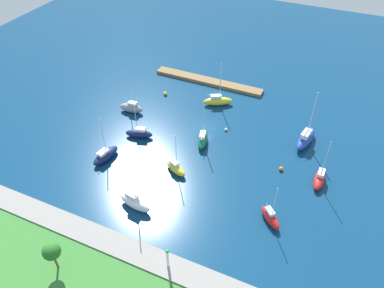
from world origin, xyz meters
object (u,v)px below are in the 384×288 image
Objects in this scene: sailboat_white_center_basin at (135,202)px; sailboat_yellow_inner_mooring at (218,101)px; harbor_beacon at (167,257)px; mooring_buoy_white at (226,129)px; park_tree_center at (52,252)px; sailboat_navy_lone_south at (139,133)px; sailboat_red_west_end at (320,179)px; mooring_buoy_yellow at (165,94)px; sailboat_gray_far_north at (131,108)px; mooring_buoy_orange at (281,169)px; sailboat_green_along_channel at (203,138)px; sailboat_yellow_east_end at (176,168)px; sailboat_navy_mid_basin at (105,155)px; sailboat_red_lone_north at (270,217)px; sailboat_blue_far_south at (306,138)px; pier_dock at (208,81)px.

sailboat_yellow_inner_mooring is (-1.57, -33.68, -0.16)m from sailboat_white_center_basin.
mooring_buoy_white is at bearing -83.73° from harbor_beacon.
park_tree_center is 0.66× the size of sailboat_navy_lone_south.
sailboat_red_west_end is 40.46m from mooring_buoy_yellow.
sailboat_gray_far_north is 35.05m from mooring_buoy_orange.
mooring_buoy_white is (20.22, -7.19, -0.66)m from sailboat_red_west_end.
sailboat_red_west_end is (-23.11, 1.60, -0.16)m from sailboat_green_along_channel.
sailboat_gray_far_north is at bearing -65.47° from sailboat_navy_lone_south.
sailboat_yellow_inner_mooring reaches higher than sailboat_yellow_east_end.
sailboat_red_west_end is 6.91m from mooring_buoy_orange.
mooring_buoy_white is (-21.40, -2.28, -0.82)m from sailboat_gray_far_north.
sailboat_white_center_basin is 13.58× the size of mooring_buoy_yellow.
sailboat_navy_mid_basin is (7.46, -22.55, -3.99)m from park_tree_center.
sailboat_red_west_end reaches higher than mooring_buoy_yellow.
mooring_buoy_white is (-4.17, -15.21, -0.63)m from sailboat_yellow_east_end.
sailboat_navy_lone_south is 9.20× the size of mooring_buoy_yellow.
sailboat_white_center_basin reaches higher than sailboat_yellow_east_end.
park_tree_center is at bearing -151.53° from sailboat_navy_mid_basin.
mooring_buoy_white is at bearing 83.26° from sailboat_white_center_basin.
sailboat_gray_far_north reaches higher than mooring_buoy_orange.
sailboat_yellow_inner_mooring is at bearing 116.81° from sailboat_yellow_east_end.
sailboat_yellow_east_end is (18.72, -3.94, -0.04)m from sailboat_red_lone_north.
sailboat_red_lone_north is 0.83× the size of sailboat_red_west_end.
mooring_buoy_yellow is 33.97m from mooring_buoy_orange.
sailboat_red_west_end is (-4.44, 9.83, -0.35)m from sailboat_blue_far_south.
pier_dock is at bearing 103.32° from sailboat_white_center_basin.
mooring_buoy_yellow reaches higher than pier_dock.
park_tree_center reaches higher than mooring_buoy_white.
sailboat_blue_far_south is at bearing 59.27° from sailboat_white_center_basin.
sailboat_white_center_basin reaches higher than sailboat_navy_mid_basin.
sailboat_yellow_inner_mooring is (-16.38, -10.45, -0.05)m from sailboat_gray_far_north.
sailboat_navy_mid_basin is (13.64, 2.40, 0.04)m from sailboat_yellow_east_end.
sailboat_white_center_basin is 26.36m from mooring_buoy_white.
park_tree_center is 6.04× the size of mooring_buoy_yellow.
sailboat_yellow_east_end is 15.78m from mooring_buoy_white.
sailboat_red_lone_north is at bearing 125.48° from pier_dock.
mooring_buoy_orange is at bearing -91.58° from sailboat_red_west_end.
sailboat_red_lone_north is 19.13m from sailboat_yellow_east_end.
sailboat_red_west_end is at bearing 166.84° from sailboat_navy_lone_south.
pier_dock is 7.34× the size of harbor_beacon.
park_tree_center is at bearing 82.83° from sailboat_navy_lone_south.
harbor_beacon is 0.37× the size of sailboat_gray_far_north.
park_tree_center is 0.60× the size of sailboat_yellow_east_end.
sailboat_white_center_basin reaches higher than mooring_buoy_yellow.
sailboat_blue_far_south is at bearing -175.58° from sailboat_navy_lone_south.
mooring_buoy_white is (-17.81, -17.60, -0.67)m from sailboat_navy_mid_basin.
sailboat_navy_mid_basin reaches higher than park_tree_center.
sailboat_white_center_basin is at bearing 95.58° from pier_dock.
sailboat_red_lone_north is at bearing 141.20° from mooring_buoy_yellow.
sailboat_red_west_end is (-26.80, -18.31, -0.27)m from sailboat_white_center_basin.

